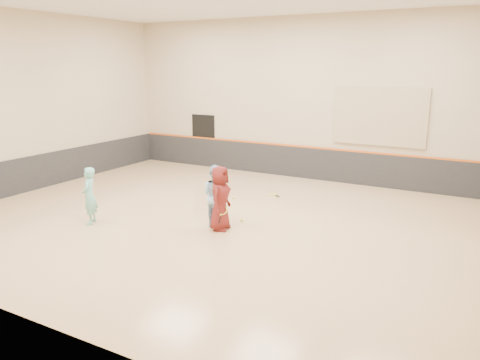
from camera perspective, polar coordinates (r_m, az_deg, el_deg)
The scene contains 14 objects.
room at distance 12.81m, azimuth -2.33°, elevation -1.64°, with size 15.04×12.04×6.22m.
wainscot_back at distance 18.08m, azimuth 7.55°, elevation 2.13°, with size 14.90×0.04×1.20m, color #232326.
wainscot_left at distance 17.82m, azimuth -23.32°, elevation 0.93°, with size 0.04×11.90×1.20m, color #232326.
accent_stripe at distance 17.96m, azimuth 7.60°, elevation 4.06°, with size 14.90×0.03×0.06m, color #D85914.
acoustic_panel at distance 16.97m, azimuth 16.62°, elevation 7.41°, with size 3.20×0.08×2.00m, color tan.
doorway at distance 20.05m, azimuth -4.47°, elevation 4.80°, with size 1.10×0.05×2.20m, color black.
girl at distance 13.31m, azimuth -17.89°, elevation -1.85°, with size 0.57×0.38×1.57m, color #76CDC2.
instructor at distance 12.51m, azimuth -2.95°, elevation -1.91°, with size 0.82×0.64×1.68m, color #99C4EC.
young_man at distance 12.21m, azimuth -2.45°, elevation -2.22°, with size 0.84×0.54×1.71m, color maroon.
held_racket at distance 12.17m, azimuth -2.22°, elevation -3.73°, with size 0.48×0.48×0.46m, color yellow, non-canonical shape.
spare_racket at distance 15.69m, azimuth 4.07°, elevation -1.63°, with size 0.76×0.76×0.11m, color #B6E432, non-canonical shape.
ball_under_racket at distance 13.02m, azimuth 0.21°, elevation -4.95°, with size 0.07×0.07×0.07m, color gold.
ball_in_hand at distance 11.95m, azimuth -2.07°, elevation -1.29°, with size 0.07×0.07×0.07m, color #C9EC36.
ball_beside_spare at distance 15.20m, azimuth -0.76°, elevation -2.19°, with size 0.07×0.07×0.07m, color #C4DE33.
Camera 1 is at (6.44, -10.54, 4.22)m, focal length 35.00 mm.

